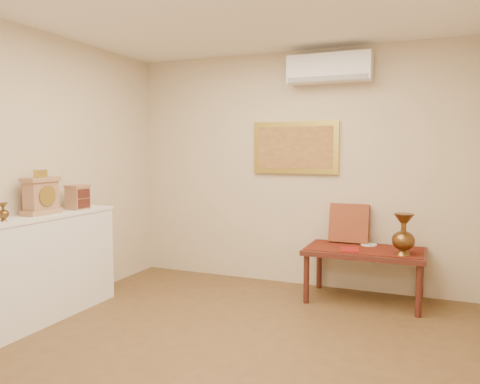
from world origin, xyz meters
The scene contains 15 objects.
floor centered at (0.00, 0.00, 0.00)m, with size 4.50×4.50×0.00m, color brown.
wall_back centered at (0.00, 2.25, 1.35)m, with size 4.00×0.02×2.70m, color beige.
wall_left centered at (-2.00, 0.00, 1.35)m, with size 0.02×4.50×2.70m, color beige.
brass_urn_small centered at (-1.80, -0.22, 1.08)m, with size 0.09×0.09×0.20m, color brown, non-canonical shape.
table_cloth centered at (0.85, 1.88, 0.55)m, with size 1.14×0.59×0.01m, color #5E1C0F.
brass_urn_tall centered at (1.23, 1.71, 0.80)m, with size 0.22×0.22×0.49m, color brown, non-canonical shape.
plate centered at (0.87, 2.06, 0.56)m, with size 0.17×0.17×0.01m, color silver.
menu centered at (0.72, 1.73, 0.56)m, with size 0.18×0.25×0.01m, color maroon.
cushion centered at (0.64, 2.13, 0.77)m, with size 0.42×0.10×0.42m, color maroon.
display_ledge centered at (-1.82, 0.00, 0.49)m, with size 0.37×2.02×0.98m.
mantel_clock centered at (-1.82, 0.22, 1.15)m, with size 0.17×0.36×0.41m.
wooden_chest centered at (-1.79, 0.66, 1.10)m, with size 0.16×0.21×0.24m.
low_table centered at (0.85, 1.88, 0.48)m, with size 1.20×0.70×0.55m.
painting centered at (0.00, 2.22, 1.60)m, with size 1.00×0.06×0.60m.
ac_unit centered at (0.40, 2.12, 2.45)m, with size 0.90×0.25×0.30m.
Camera 1 is at (1.48, -3.01, 1.56)m, focal length 35.00 mm.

